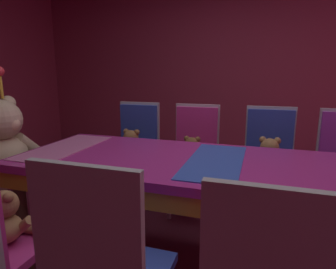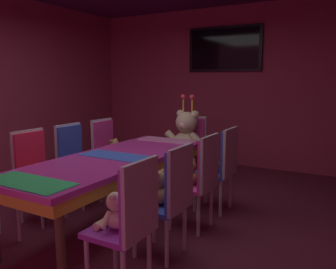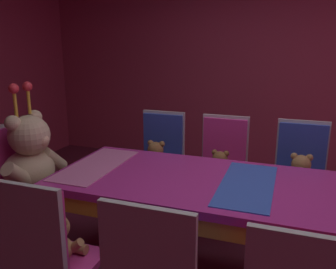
{
  "view_description": "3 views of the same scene",
  "coord_description": "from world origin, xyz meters",
  "px_view_note": "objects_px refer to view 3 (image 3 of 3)",
  "views": [
    {
      "loc": [
        -1.67,
        -0.24,
        1.26
      ],
      "look_at": [
        0.02,
        0.31,
        0.88
      ],
      "focal_mm": 30.82,
      "sensor_mm": 36.0,
      "label": 1
    },
    {
      "loc": [
        2.2,
        -2.78,
        1.52
      ],
      "look_at": [
        0.23,
        0.69,
        0.89
      ],
      "focal_mm": 37.05,
      "sensor_mm": 36.0,
      "label": 2
    },
    {
      "loc": [
        -2.07,
        -0.21,
        1.58
      ],
      "look_at": [
        -0.03,
        0.51,
        1.03
      ],
      "focal_mm": 37.33,
      "sensor_mm": 36.0,
      "label": 3
    }
  ],
  "objects_px": {
    "chair_left_3": "(40,252)",
    "teddy_left_3": "(59,241)",
    "banquet_table": "(246,198)",
    "chair_right_1": "(300,168)",
    "teddy_right_2": "(219,168)",
    "chair_right_2": "(223,160)",
    "king_teddy_bear": "(33,158)",
    "teddy_right_1": "(300,175)",
    "throne_chair": "(17,172)",
    "chair_right_3": "(161,153)",
    "teddy_right_3": "(155,159)"
  },
  "relations": [
    {
      "from": "chair_right_2",
      "to": "king_teddy_bear",
      "type": "height_order",
      "value": "king_teddy_bear"
    },
    {
      "from": "banquet_table",
      "to": "chair_left_3",
      "type": "bearing_deg",
      "value": 133.81
    },
    {
      "from": "chair_right_2",
      "to": "chair_right_1",
      "type": "bearing_deg",
      "value": 91.02
    },
    {
      "from": "chair_right_1",
      "to": "king_teddy_bear",
      "type": "bearing_deg",
      "value": -66.49
    },
    {
      "from": "chair_left_3",
      "to": "chair_right_1",
      "type": "relative_size",
      "value": 1.0
    },
    {
      "from": "chair_left_3",
      "to": "teddy_right_2",
      "type": "distance_m",
      "value": 1.65
    },
    {
      "from": "chair_left_3",
      "to": "teddy_right_2",
      "type": "xyz_separation_m",
      "value": [
        1.55,
        -0.57,
        -0.02
      ]
    },
    {
      "from": "teddy_right_1",
      "to": "teddy_right_3",
      "type": "relative_size",
      "value": 1.02
    },
    {
      "from": "teddy_right_2",
      "to": "chair_left_3",
      "type": "bearing_deg",
      "value": -20.33
    },
    {
      "from": "chair_right_3",
      "to": "king_teddy_bear",
      "type": "height_order",
      "value": "king_teddy_bear"
    },
    {
      "from": "chair_right_2",
      "to": "teddy_right_2",
      "type": "relative_size",
      "value": 3.5
    },
    {
      "from": "teddy_left_3",
      "to": "chair_right_1",
      "type": "height_order",
      "value": "chair_right_1"
    },
    {
      "from": "banquet_table",
      "to": "teddy_right_1",
      "type": "bearing_deg",
      "value": -24.83
    },
    {
      "from": "chair_right_2",
      "to": "king_teddy_bear",
      "type": "distance_m",
      "value": 1.58
    },
    {
      "from": "chair_left_3",
      "to": "teddy_left_3",
      "type": "height_order",
      "value": "chair_left_3"
    },
    {
      "from": "chair_right_3",
      "to": "king_teddy_bear",
      "type": "distance_m",
      "value": 1.14
    },
    {
      "from": "teddy_right_3",
      "to": "king_teddy_bear",
      "type": "relative_size",
      "value": 0.36
    },
    {
      "from": "chair_right_3",
      "to": "throne_chair",
      "type": "bearing_deg",
      "value": -46.94
    },
    {
      "from": "chair_right_3",
      "to": "teddy_left_3",
      "type": "bearing_deg",
      "value": 0.31
    },
    {
      "from": "teddy_left_3",
      "to": "chair_right_1",
      "type": "xyz_separation_m",
      "value": [
        1.56,
        -1.22,
        0.02
      ]
    },
    {
      "from": "teddy_left_3",
      "to": "teddy_right_2",
      "type": "xyz_separation_m",
      "value": [
        1.41,
        -0.57,
        -0.0
      ]
    },
    {
      "from": "chair_right_1",
      "to": "chair_right_3",
      "type": "height_order",
      "value": "same"
    },
    {
      "from": "teddy_right_1",
      "to": "teddy_right_2",
      "type": "distance_m",
      "value": 0.64
    },
    {
      "from": "teddy_right_1",
      "to": "throne_chair",
      "type": "height_order",
      "value": "throne_chair"
    },
    {
      "from": "teddy_left_3",
      "to": "chair_right_3",
      "type": "distance_m",
      "value": 1.56
    },
    {
      "from": "banquet_table",
      "to": "chair_right_1",
      "type": "bearing_deg",
      "value": -21.02
    },
    {
      "from": "teddy_left_3",
      "to": "teddy_right_1",
      "type": "relative_size",
      "value": 0.89
    },
    {
      "from": "chair_right_1",
      "to": "teddy_right_3",
      "type": "height_order",
      "value": "chair_right_1"
    },
    {
      "from": "teddy_right_1",
      "to": "teddy_right_3",
      "type": "bearing_deg",
      "value": -89.79
    },
    {
      "from": "teddy_right_2",
      "to": "teddy_left_3",
      "type": "bearing_deg",
      "value": -22.2
    },
    {
      "from": "teddy_right_1",
      "to": "teddy_right_2",
      "type": "relative_size",
      "value": 1.13
    },
    {
      "from": "chair_right_3",
      "to": "teddy_right_1",
      "type": "bearing_deg",
      "value": 83.48
    },
    {
      "from": "chair_left_3",
      "to": "chair_right_1",
      "type": "height_order",
      "value": "same"
    },
    {
      "from": "teddy_right_1",
      "to": "chair_right_3",
      "type": "relative_size",
      "value": 0.32
    },
    {
      "from": "chair_right_2",
      "to": "chair_right_3",
      "type": "height_order",
      "value": "same"
    },
    {
      "from": "chair_right_3",
      "to": "teddy_right_3",
      "type": "height_order",
      "value": "chair_right_3"
    },
    {
      "from": "teddy_left_3",
      "to": "throne_chair",
      "type": "distance_m",
      "value": 1.16
    },
    {
      "from": "teddy_right_1",
      "to": "chair_left_3",
      "type": "bearing_deg",
      "value": -37.91
    },
    {
      "from": "teddy_right_2",
      "to": "chair_right_3",
      "type": "bearing_deg",
      "value": -104.31
    },
    {
      "from": "teddy_left_3",
      "to": "teddy_right_2",
      "type": "bearing_deg",
      "value": -22.2
    },
    {
      "from": "chair_left_3",
      "to": "teddy_right_1",
      "type": "relative_size",
      "value": 3.1
    },
    {
      "from": "teddy_left_3",
      "to": "teddy_right_2",
      "type": "relative_size",
      "value": 1.01
    },
    {
      "from": "chair_right_1",
      "to": "teddy_right_1",
      "type": "distance_m",
      "value": 0.15
    },
    {
      "from": "throne_chair",
      "to": "chair_right_2",
      "type": "bearing_deg",
      "value": 29.47
    },
    {
      "from": "teddy_left_3",
      "to": "teddy_right_3",
      "type": "height_order",
      "value": "teddy_right_3"
    },
    {
      "from": "chair_right_3",
      "to": "chair_right_1",
      "type": "bearing_deg",
      "value": 90.24
    },
    {
      "from": "teddy_left_3",
      "to": "chair_right_2",
      "type": "relative_size",
      "value": 0.29
    },
    {
      "from": "king_teddy_bear",
      "to": "chair_right_1",
      "type": "bearing_deg",
      "value": 23.51
    },
    {
      "from": "teddy_right_1",
      "to": "king_teddy_bear",
      "type": "relative_size",
      "value": 0.37
    },
    {
      "from": "chair_right_1",
      "to": "chair_right_2",
      "type": "distance_m",
      "value": 0.64
    }
  ]
}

